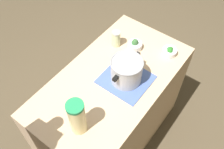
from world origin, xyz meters
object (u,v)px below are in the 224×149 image
lemonade_pitcher (77,117)px  mason_jar (116,39)px  broccoli_bowl_center (135,44)px  broccoli_bowl_front (170,51)px  cooking_pot (126,70)px

lemonade_pitcher → mason_jar: bearing=-161.1°
lemonade_pitcher → mason_jar: 0.74m
broccoli_bowl_center → mason_jar: bearing=-64.8°
broccoli_bowl_center → broccoli_bowl_front: bearing=113.0°
cooking_pot → lemonade_pitcher: (0.47, -0.02, 0.03)m
cooking_pot → lemonade_pitcher: bearing=-2.0°
cooking_pot → lemonade_pitcher: size_ratio=1.10×
cooking_pot → mason_jar: cooking_pot is taller
mason_jar → broccoli_bowl_front: mason_jar is taller
broccoli_bowl_front → broccoli_bowl_center: (0.10, -0.24, 0.01)m
broccoli_bowl_front → broccoli_bowl_center: bearing=-67.0°
mason_jar → broccoli_bowl_front: size_ratio=1.23×
mason_jar → broccoli_bowl_center: size_ratio=1.25×
cooking_pot → broccoli_bowl_front: cooking_pot is taller
mason_jar → lemonade_pitcher: bearing=18.9°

